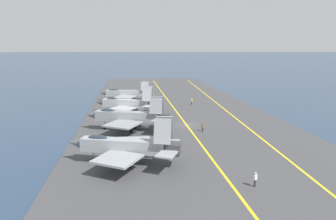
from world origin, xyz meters
TOP-DOWN VIEW (x-y plane):
  - ground_plane at (0.00, 0.00)m, footprint 2000.00×2000.00m
  - carrier_deck at (0.00, 0.00)m, footprint 187.13×43.38m
  - deck_stripe_foul_line at (0.00, -11.93)m, footprint 168.16×10.05m
  - deck_stripe_centerline at (0.00, 0.00)m, footprint 168.42×0.36m
  - parked_jet_nearest at (-19.50, 12.26)m, footprint 12.42×15.90m
  - parked_jet_second at (-2.58, 11.84)m, footprint 13.65×16.53m
  - parked_jet_third at (12.89, 12.13)m, footprint 11.86×15.60m
  - parked_jet_fourth at (30.20, 12.21)m, footprint 13.84×16.07m
  - crew_yellow_vest at (21.86, -5.64)m, footprint 0.44×0.46m
  - crew_white_vest at (-28.35, -2.51)m, footprint 0.38×0.45m
  - crew_brown_vest at (-5.06, -2.12)m, footprint 0.41×0.46m

SIDE VIEW (x-z plane):
  - ground_plane at x=0.00m, z-range 0.00..0.00m
  - carrier_deck at x=0.00m, z-range 0.00..0.40m
  - deck_stripe_foul_line at x=0.00m, z-range 0.40..0.41m
  - deck_stripe_centerline at x=0.00m, z-range 0.40..0.41m
  - crew_brown_vest at x=-5.06m, z-range 0.48..2.22m
  - crew_yellow_vest at x=21.86m, z-range 0.49..2.25m
  - crew_white_vest at x=-28.35m, z-range 0.49..2.26m
  - parked_jet_fourth at x=30.20m, z-range -0.19..5.59m
  - parked_jet_third at x=12.89m, z-range -0.48..6.19m
  - parked_jet_nearest at x=-19.50m, z-range -0.38..6.43m
  - parked_jet_second at x=-2.58m, z-range -0.17..6.53m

